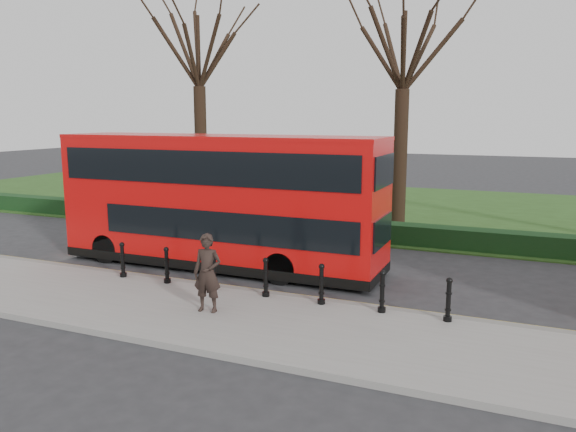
% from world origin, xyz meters
% --- Properties ---
extents(ground, '(120.00, 120.00, 0.00)m').
position_xyz_m(ground, '(0.00, 0.00, 0.00)').
color(ground, '#28282B').
rests_on(ground, ground).
extents(pavement, '(60.00, 4.00, 0.15)m').
position_xyz_m(pavement, '(0.00, -3.00, 0.07)').
color(pavement, gray).
rests_on(pavement, ground).
extents(kerb, '(60.00, 0.25, 0.16)m').
position_xyz_m(kerb, '(0.00, -1.00, 0.07)').
color(kerb, slate).
rests_on(kerb, ground).
extents(grass_verge, '(60.00, 18.00, 0.06)m').
position_xyz_m(grass_verge, '(0.00, 15.00, 0.03)').
color(grass_verge, '#264617').
rests_on(grass_verge, ground).
extents(hedge, '(60.00, 0.90, 0.80)m').
position_xyz_m(hedge, '(0.00, 6.80, 0.40)').
color(hedge, black).
rests_on(hedge, ground).
extents(yellow_line_outer, '(60.00, 0.10, 0.01)m').
position_xyz_m(yellow_line_outer, '(0.00, -0.70, 0.01)').
color(yellow_line_outer, yellow).
rests_on(yellow_line_outer, ground).
extents(yellow_line_inner, '(60.00, 0.10, 0.01)m').
position_xyz_m(yellow_line_inner, '(0.00, -0.50, 0.01)').
color(yellow_line_inner, yellow).
rests_on(yellow_line_inner, ground).
extents(tree_left, '(7.33, 7.33, 11.45)m').
position_xyz_m(tree_left, '(-8.00, 10.00, 8.33)').
color(tree_left, black).
rests_on(tree_left, ground).
extents(tree_mid, '(6.97, 6.97, 10.89)m').
position_xyz_m(tree_mid, '(2.00, 10.00, 7.91)').
color(tree_mid, black).
rests_on(tree_mid, ground).
extents(bollard_row, '(9.52, 0.15, 1.00)m').
position_xyz_m(bollard_row, '(0.91, -1.35, 0.65)').
color(bollard_row, black).
rests_on(bollard_row, pavement).
extents(bus_lead, '(10.71, 2.46, 4.26)m').
position_xyz_m(bus_lead, '(-1.98, 1.28, 2.15)').
color(bus_lead, '#C10A0A').
rests_on(bus_lead, ground).
extents(pedestrian, '(0.76, 0.56, 1.93)m').
position_xyz_m(pedestrian, '(0.10, -2.94, 1.12)').
color(pedestrian, black).
rests_on(pedestrian, pavement).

